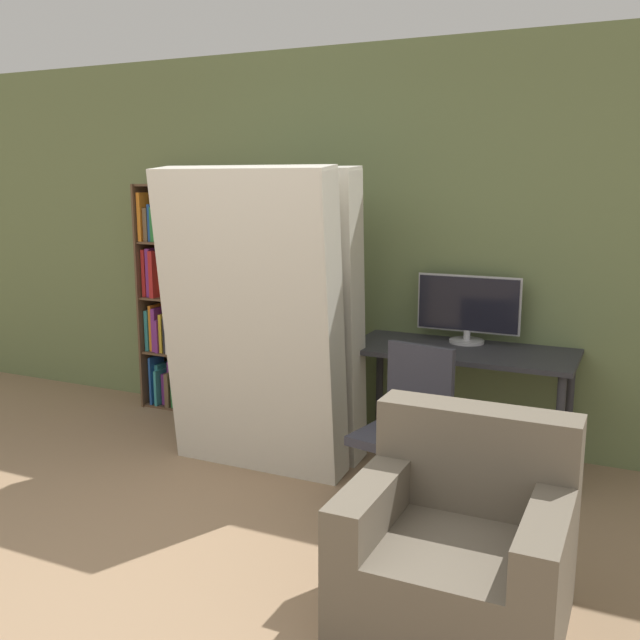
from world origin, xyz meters
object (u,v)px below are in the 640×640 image
at_px(monitor, 468,307).
at_px(armchair, 460,549).
at_px(bookshelf, 180,301).
at_px(mattress_near, 251,324).
at_px(office_chair, 406,447).
at_px(mattress_far, 277,315).

distance_m(monitor, armchair, 2.03).
height_order(bookshelf, mattress_near, mattress_near).
height_order(office_chair, mattress_far, mattress_far).
distance_m(monitor, bookshelf, 2.29).
xyz_separation_m(monitor, armchair, (0.44, -1.87, -0.67)).
height_order(monitor, office_chair, monitor).
relative_size(monitor, armchair, 0.79).
height_order(office_chair, bookshelf, bookshelf).
height_order(office_chair, mattress_near, mattress_near).
distance_m(monitor, mattress_far, 1.24).
height_order(office_chair, armchair, office_chair).
xyz_separation_m(office_chair, armchair, (0.52, -0.87, -0.05)).
bearing_deg(office_chair, mattress_far, 156.08).
bearing_deg(bookshelf, office_chair, -24.68).
bearing_deg(bookshelf, armchair, -34.55).
bearing_deg(bookshelf, monitor, -0.36).
distance_m(office_chair, mattress_near, 1.19).
distance_m(mattress_near, mattress_far, 0.33).
bearing_deg(armchair, bookshelf, 145.45).
xyz_separation_m(office_chair, mattress_far, (-1.04, 0.46, 0.57)).
xyz_separation_m(monitor, bookshelf, (-2.29, 0.01, -0.13)).
bearing_deg(monitor, mattress_far, -154.06).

